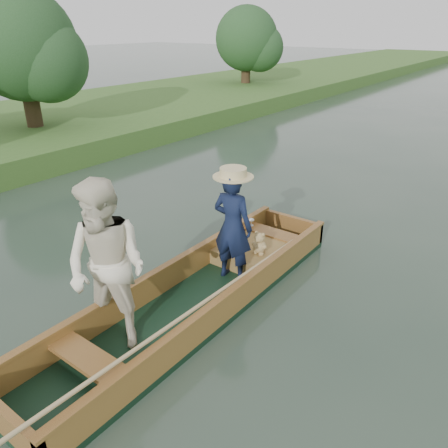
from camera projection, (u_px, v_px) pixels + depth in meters
The scene contains 2 objects.
ground at pixel (196, 307), 5.56m from camera, with size 120.00×120.00×0.00m, color #283D30.
punt at pixel (169, 270), 5.11m from camera, with size 1.32×5.29×1.96m.
Camera 1 is at (3.05, -3.47, 3.30)m, focal length 35.00 mm.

